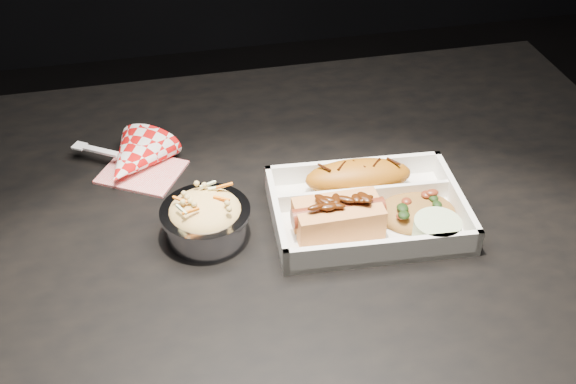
{
  "coord_description": "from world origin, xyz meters",
  "views": [
    {
      "loc": [
        -0.13,
        -0.75,
        1.37
      ],
      "look_at": [
        0.03,
        -0.04,
        0.81
      ],
      "focal_mm": 45.0,
      "sensor_mm": 36.0,
      "label": 1
    }
  ],
  "objects_px": {
    "hotdog": "(338,215)",
    "foil_coleslaw_cup": "(206,217)",
    "fried_pastry": "(358,176)",
    "napkin_fork": "(133,161)",
    "food_tray": "(367,213)",
    "dining_table": "(261,260)"
  },
  "relations": [
    {
      "from": "dining_table",
      "to": "foil_coleslaw_cup",
      "type": "relative_size",
      "value": 10.43
    },
    {
      "from": "dining_table",
      "to": "hotdog",
      "type": "xyz_separation_m",
      "value": [
        0.09,
        -0.07,
        0.12
      ]
    },
    {
      "from": "napkin_fork",
      "to": "foil_coleslaw_cup",
      "type": "bearing_deg",
      "value": -30.41
    },
    {
      "from": "hotdog",
      "to": "napkin_fork",
      "type": "relative_size",
      "value": 0.71
    },
    {
      "from": "food_tray",
      "to": "hotdog",
      "type": "bearing_deg",
      "value": -149.23
    },
    {
      "from": "dining_table",
      "to": "food_tray",
      "type": "xyz_separation_m",
      "value": [
        0.14,
        -0.05,
        0.1
      ]
    },
    {
      "from": "dining_table",
      "to": "hotdog",
      "type": "distance_m",
      "value": 0.17
    },
    {
      "from": "dining_table",
      "to": "fried_pastry",
      "type": "xyz_separation_m",
      "value": [
        0.14,
        0.01,
        0.12
      ]
    },
    {
      "from": "fried_pastry",
      "to": "foil_coleslaw_cup",
      "type": "relative_size",
      "value": 1.28
    },
    {
      "from": "hotdog",
      "to": "foil_coleslaw_cup",
      "type": "height_order",
      "value": "foil_coleslaw_cup"
    },
    {
      "from": "food_tray",
      "to": "fried_pastry",
      "type": "bearing_deg",
      "value": 90.0
    },
    {
      "from": "dining_table",
      "to": "napkin_fork",
      "type": "xyz_separation_m",
      "value": [
        -0.16,
        0.13,
        0.11
      ]
    },
    {
      "from": "food_tray",
      "to": "fried_pastry",
      "type": "xyz_separation_m",
      "value": [
        0.0,
        0.06,
        0.02
      ]
    },
    {
      "from": "food_tray",
      "to": "napkin_fork",
      "type": "height_order",
      "value": "napkin_fork"
    },
    {
      "from": "foil_coleslaw_cup",
      "to": "napkin_fork",
      "type": "distance_m",
      "value": 0.19
    },
    {
      "from": "fried_pastry",
      "to": "napkin_fork",
      "type": "distance_m",
      "value": 0.33
    },
    {
      "from": "hotdog",
      "to": "dining_table",
      "type": "bearing_deg",
      "value": 141.5
    },
    {
      "from": "fried_pastry",
      "to": "hotdog",
      "type": "xyz_separation_m",
      "value": [
        -0.05,
        -0.08,
        0.0
      ]
    },
    {
      "from": "food_tray",
      "to": "foil_coleslaw_cup",
      "type": "xyz_separation_m",
      "value": [
        -0.21,
        0.01,
        0.02
      ]
    },
    {
      "from": "fried_pastry",
      "to": "hotdog",
      "type": "distance_m",
      "value": 0.09
    },
    {
      "from": "foil_coleslaw_cup",
      "to": "napkin_fork",
      "type": "relative_size",
      "value": 0.68
    },
    {
      "from": "fried_pastry",
      "to": "hotdog",
      "type": "relative_size",
      "value": 1.23
    }
  ]
}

